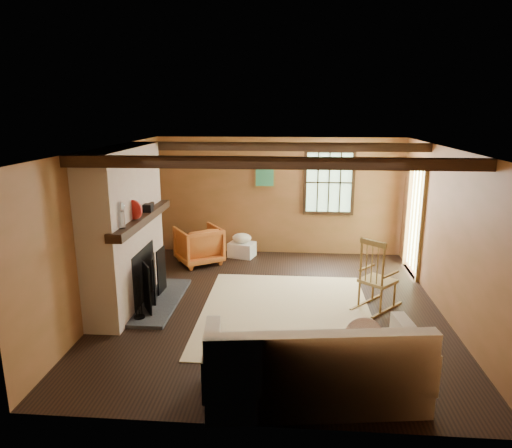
# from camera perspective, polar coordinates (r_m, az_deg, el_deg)

# --- Properties ---
(ground) EXTENTS (5.50, 5.50, 0.00)m
(ground) POSITION_cam_1_polar(r_m,az_deg,el_deg) (7.11, 2.15, -10.22)
(ground) COLOR black
(ground) RESTS_ON ground
(room_envelope) EXTENTS (5.02, 5.52, 2.44)m
(room_envelope) POSITION_cam_1_polar(r_m,az_deg,el_deg) (6.86, 4.20, 3.19)
(room_envelope) COLOR #975735
(room_envelope) RESTS_ON ground
(fireplace) EXTENTS (1.02, 2.30, 2.40)m
(fireplace) POSITION_cam_1_polar(r_m,az_deg,el_deg) (7.17, -15.85, -1.20)
(fireplace) COLOR brown
(fireplace) RESTS_ON ground
(rug) EXTENTS (2.50, 3.00, 0.01)m
(rug) POSITION_cam_1_polar(r_m,az_deg,el_deg) (6.92, 3.76, -10.92)
(rug) COLOR beige
(rug) RESTS_ON ground
(rocking_chair) EXTENTS (0.85, 0.87, 1.11)m
(rocking_chair) POSITION_cam_1_polar(r_m,az_deg,el_deg) (7.11, 14.81, -6.65)
(rocking_chair) COLOR #A68C50
(rocking_chair) RESTS_ON ground
(sofa) EXTENTS (2.37, 1.28, 0.91)m
(sofa) POSITION_cam_1_polar(r_m,az_deg,el_deg) (4.98, 7.35, -17.52)
(sofa) COLOR white
(sofa) RESTS_ON ground
(firewood_pile) EXTENTS (0.73, 0.13, 0.26)m
(firewood_pile) POSITION_cam_1_polar(r_m,az_deg,el_deg) (9.70, -7.92, -2.80)
(firewood_pile) COLOR brown
(firewood_pile) RESTS_ON ground
(laundry_basket) EXTENTS (0.59, 0.50, 0.30)m
(laundry_basket) POSITION_cam_1_polar(r_m,az_deg,el_deg) (9.34, -1.77, -3.21)
(laundry_basket) COLOR white
(laundry_basket) RESTS_ON ground
(basket_pillow) EXTENTS (0.48, 0.44, 0.19)m
(basket_pillow) POSITION_cam_1_polar(r_m,az_deg,el_deg) (9.27, -1.78, -1.75)
(basket_pillow) COLOR white
(basket_pillow) RESTS_ON laundry_basket
(armchair) EXTENTS (1.10, 1.11, 0.73)m
(armchair) POSITION_cam_1_polar(r_m,az_deg,el_deg) (8.96, -7.17, -2.63)
(armchair) COLOR #BF6026
(armchair) RESTS_ON ground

